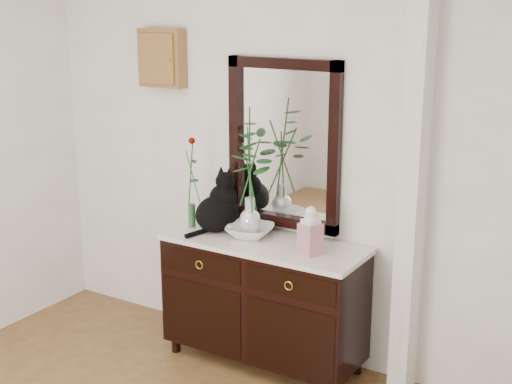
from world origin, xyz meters
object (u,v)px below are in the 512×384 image
Objects in this scene: sideboard at (264,296)px; ginger_jar at (310,230)px; cat at (217,202)px; lotus_bowl at (250,231)px.

ginger_jar is (0.36, -0.05, 0.53)m from sideboard.
sideboard is 4.30× the size of ginger_jar.
cat is at bearing 175.86° from sideboard.
sideboard is 0.64m from ginger_jar.
cat reaches higher than ginger_jar.
ginger_jar reaches higher than sideboard.
lotus_bowl is (-0.13, 0.03, 0.41)m from sideboard.
cat is 0.74m from ginger_jar.
cat is at bearing 173.71° from ginger_jar.
ginger_jar is at bearing -8.58° from sideboard.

